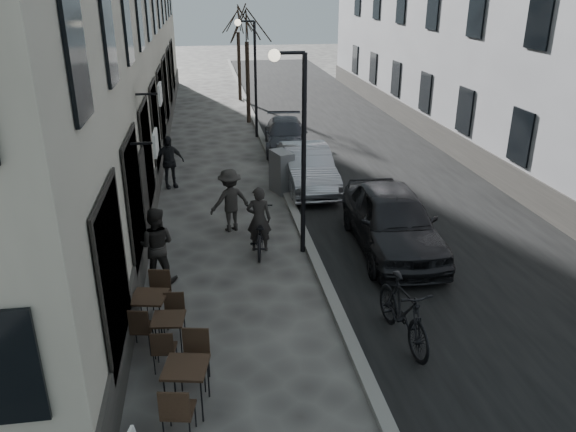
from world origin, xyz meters
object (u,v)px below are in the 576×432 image
object	(u,v)px
pedestrian_near	(156,245)
car_far	(286,135)
bistro_set_b	(169,331)
pedestrian_mid	(230,200)
car_near	(392,220)
bistro_set_a	(187,383)
utility_cabinet	(282,172)
streetlamp_near	(297,132)
car_mid	(307,167)
bistro_set_c	(150,310)
tree_near	(246,25)
streetlamp_far	(251,66)
bicycle	(259,231)
tree_far	(238,18)
pedestrian_far	(169,162)
moped	(403,312)

from	to	relation	value
pedestrian_near	car_far	size ratio (longest dim) A/B	0.42
bistro_set_b	pedestrian_near	xyz separation A→B (m)	(-0.38, 2.86, 0.46)
pedestrian_mid	car_near	world-z (taller)	pedestrian_mid
bistro_set_a	utility_cabinet	distance (m)	10.52
streetlamp_near	car_mid	world-z (taller)	streetlamp_near
bistro_set_c	car_far	bearing A→B (deg)	82.01
bistro_set_b	pedestrian_mid	bearing A→B (deg)	81.75
tree_near	car_far	size ratio (longest dim) A/B	1.33
streetlamp_far	tree_near	distance (m)	3.36
pedestrian_near	pedestrian_mid	xyz separation A→B (m)	(1.84, 2.66, -0.01)
bistro_set_a	streetlamp_near	bearing A→B (deg)	75.04
bistro_set_a	pedestrian_mid	xyz separation A→B (m)	(1.10, 7.15, 0.38)
bistro_set_c	pedestrian_near	bearing A→B (deg)	101.40
bistro_set_a	utility_cabinet	size ratio (longest dim) A/B	1.25
bistro_set_b	pedestrian_mid	size ratio (longest dim) A/B	0.83
bicycle	pedestrian_mid	world-z (taller)	pedestrian_mid
bistro_set_c	bicycle	size ratio (longest dim) A/B	0.83
tree_near	tree_far	distance (m)	6.00
bistro_set_b	bicycle	size ratio (longest dim) A/B	0.73
tree_near	pedestrian_near	size ratio (longest dim) A/B	3.15
bistro_set_b	pedestrian_far	distance (m)	9.48
streetlamp_near	pedestrian_mid	distance (m)	3.23
bistro_set_a	moped	distance (m)	4.27
pedestrian_mid	car_mid	bearing A→B (deg)	-151.61
bistro_set_a	pedestrian_far	size ratio (longest dim) A/B	0.97
pedestrian_near	pedestrian_mid	world-z (taller)	pedestrian_near
bistro_set_a	car_far	size ratio (longest dim) A/B	0.41
tree_near	car_far	world-z (taller)	tree_near
bistro_set_b	pedestrian_near	bearing A→B (deg)	104.16
streetlamp_far	utility_cabinet	size ratio (longest dim) A/B	3.68
car_far	utility_cabinet	bearing A→B (deg)	-94.36
bistro_set_c	pedestrian_far	xyz separation A→B (m)	(0.01, 8.75, 0.40)
tree_near	tree_far	size ratio (longest dim) A/B	1.00
streetlamp_near	bistro_set_b	bearing A→B (deg)	-128.27
car_far	car_mid	bearing A→B (deg)	-84.32
tree_near	bicycle	world-z (taller)	tree_near
pedestrian_mid	tree_far	bearing A→B (deg)	-115.89
tree_near	pedestrian_mid	distance (m)	13.96
utility_cabinet	pedestrian_near	world-z (taller)	pedestrian_near
tree_far	streetlamp_near	bearing A→B (deg)	-90.20
streetlamp_near	bistro_set_a	distance (m)	6.66
pedestrian_mid	car_near	xyz separation A→B (m)	(4.06, -1.86, -0.07)
bistro_set_c	pedestrian_near	xyz separation A→B (m)	(0.01, 2.15, 0.41)
utility_cabinet	pedestrian_near	size ratio (longest dim) A/B	0.77
utility_cabinet	car_far	xyz separation A→B (m)	(0.90, 5.08, -0.07)
streetlamp_far	bistro_set_c	bearing A→B (deg)	-102.80
bistro_set_a	car_mid	xyz separation A→B (m)	(3.86, 10.37, 0.20)
pedestrian_mid	pedestrian_near	bearing A→B (deg)	34.35
bicycle	car_near	distance (m)	3.45
bistro_set_c	car_mid	xyz separation A→B (m)	(4.61, 8.02, 0.22)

